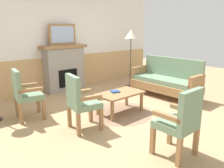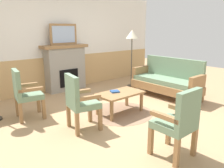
{
  "view_description": "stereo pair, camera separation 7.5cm",
  "coord_description": "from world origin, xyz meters",
  "px_view_note": "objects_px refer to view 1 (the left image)",
  "views": [
    {
      "loc": [
        -3.13,
        -3.12,
        1.73
      ],
      "look_at": [
        0.0,
        0.35,
        0.55
      ],
      "focal_mm": 35.74,
      "sensor_mm": 36.0,
      "label": 1
    },
    {
      "loc": [
        -3.07,
        -3.17,
        1.73
      ],
      "look_at": [
        0.0,
        0.35,
        0.55
      ],
      "focal_mm": 35.74,
      "sensor_mm": 36.0,
      "label": 2
    }
  ],
  "objects_px": {
    "framed_picture": "(63,34)",
    "armchair_by_window_left": "(81,100)",
    "couch": "(166,81)",
    "armchair_front_left": "(181,120)",
    "coffee_table": "(120,95)",
    "armchair_near_fireplace": "(25,92)",
    "book_on_table": "(115,91)",
    "floor_lamp_by_couch": "(131,38)",
    "fireplace": "(64,68)"
  },
  "relations": [
    {
      "from": "floor_lamp_by_couch",
      "to": "armchair_front_left",
      "type": "bearing_deg",
      "value": -126.62
    },
    {
      "from": "fireplace",
      "to": "armchair_front_left",
      "type": "xyz_separation_m",
      "value": [
        -0.6,
        -4.03,
        -0.11
      ]
    },
    {
      "from": "fireplace",
      "to": "armchair_near_fireplace",
      "type": "distance_m",
      "value": 2.11
    },
    {
      "from": "framed_picture",
      "to": "armchair_front_left",
      "type": "height_order",
      "value": "framed_picture"
    },
    {
      "from": "framed_picture",
      "to": "armchair_by_window_left",
      "type": "height_order",
      "value": "framed_picture"
    },
    {
      "from": "coffee_table",
      "to": "book_on_table",
      "type": "height_order",
      "value": "book_on_table"
    },
    {
      "from": "book_on_table",
      "to": "armchair_by_window_left",
      "type": "xyz_separation_m",
      "value": [
        -1.0,
        -0.21,
        0.08
      ]
    },
    {
      "from": "framed_picture",
      "to": "couch",
      "type": "relative_size",
      "value": 0.44
    },
    {
      "from": "couch",
      "to": "armchair_front_left",
      "type": "height_order",
      "value": "same"
    },
    {
      "from": "armchair_near_fireplace",
      "to": "armchair_by_window_left",
      "type": "distance_m",
      "value": 1.22
    },
    {
      "from": "armchair_front_left",
      "to": "floor_lamp_by_couch",
      "type": "distance_m",
      "value": 3.96
    },
    {
      "from": "armchair_near_fireplace",
      "to": "floor_lamp_by_couch",
      "type": "height_order",
      "value": "floor_lamp_by_couch"
    },
    {
      "from": "couch",
      "to": "armchair_by_window_left",
      "type": "xyz_separation_m",
      "value": [
        -2.77,
        -0.18,
        0.14
      ]
    },
    {
      "from": "framed_picture",
      "to": "floor_lamp_by_couch",
      "type": "distance_m",
      "value": 1.94
    },
    {
      "from": "coffee_table",
      "to": "armchair_near_fireplace",
      "type": "height_order",
      "value": "armchair_near_fireplace"
    },
    {
      "from": "book_on_table",
      "to": "floor_lamp_by_couch",
      "type": "xyz_separation_m",
      "value": [
        1.81,
        1.28,
        1.0
      ]
    },
    {
      "from": "armchair_front_left",
      "to": "couch",
      "type": "bearing_deg",
      "value": 38.21
    },
    {
      "from": "coffee_table",
      "to": "armchair_by_window_left",
      "type": "distance_m",
      "value": 1.07
    },
    {
      "from": "book_on_table",
      "to": "armchair_front_left",
      "type": "relative_size",
      "value": 0.18
    },
    {
      "from": "framed_picture",
      "to": "armchair_by_window_left",
      "type": "bearing_deg",
      "value": -114.62
    },
    {
      "from": "couch",
      "to": "armchair_near_fireplace",
      "type": "bearing_deg",
      "value": 164.31
    },
    {
      "from": "book_on_table",
      "to": "floor_lamp_by_couch",
      "type": "bearing_deg",
      "value": 35.24
    },
    {
      "from": "floor_lamp_by_couch",
      "to": "book_on_table",
      "type": "bearing_deg",
      "value": -144.76
    },
    {
      "from": "fireplace",
      "to": "book_on_table",
      "type": "xyz_separation_m",
      "value": [
        -0.12,
        -2.22,
        -0.2
      ]
    },
    {
      "from": "armchair_front_left",
      "to": "armchair_by_window_left",
      "type": "bearing_deg",
      "value": 107.73
    },
    {
      "from": "couch",
      "to": "armchair_near_fireplace",
      "type": "xyz_separation_m",
      "value": [
        -3.3,
        0.93,
        0.14
      ]
    },
    {
      "from": "book_on_table",
      "to": "fireplace",
      "type": "bearing_deg",
      "value": 86.96
    },
    {
      "from": "framed_picture",
      "to": "book_on_table",
      "type": "height_order",
      "value": "framed_picture"
    },
    {
      "from": "couch",
      "to": "armchair_by_window_left",
      "type": "distance_m",
      "value": 2.78
    },
    {
      "from": "fireplace",
      "to": "framed_picture",
      "type": "height_order",
      "value": "framed_picture"
    },
    {
      "from": "fireplace",
      "to": "armchair_near_fireplace",
      "type": "bearing_deg",
      "value": -141.01
    },
    {
      "from": "coffee_table",
      "to": "framed_picture",
      "type": "bearing_deg",
      "value": 88.48
    },
    {
      "from": "armchair_front_left",
      "to": "floor_lamp_by_couch",
      "type": "height_order",
      "value": "floor_lamp_by_couch"
    },
    {
      "from": "fireplace",
      "to": "coffee_table",
      "type": "relative_size",
      "value": 1.35
    },
    {
      "from": "framed_picture",
      "to": "armchair_near_fireplace",
      "type": "bearing_deg",
      "value": -141.01
    },
    {
      "from": "couch",
      "to": "armchair_near_fireplace",
      "type": "height_order",
      "value": "same"
    },
    {
      "from": "armchair_front_left",
      "to": "book_on_table",
      "type": "bearing_deg",
      "value": 75.0
    },
    {
      "from": "framed_picture",
      "to": "armchair_near_fireplace",
      "type": "xyz_separation_m",
      "value": [
        -1.64,
        -1.33,
        -1.02
      ]
    },
    {
      "from": "armchair_by_window_left",
      "to": "couch",
      "type": "bearing_deg",
      "value": 3.73
    },
    {
      "from": "armchair_near_fireplace",
      "to": "book_on_table",
      "type": "bearing_deg",
      "value": -30.46
    },
    {
      "from": "armchair_near_fireplace",
      "to": "armchair_by_window_left",
      "type": "height_order",
      "value": "same"
    },
    {
      "from": "coffee_table",
      "to": "book_on_table",
      "type": "distance_m",
      "value": 0.13
    },
    {
      "from": "framed_picture",
      "to": "coffee_table",
      "type": "xyz_separation_m",
      "value": [
        -0.06,
        -2.32,
        -1.17
      ]
    },
    {
      "from": "armchair_near_fireplace",
      "to": "armchair_by_window_left",
      "type": "xyz_separation_m",
      "value": [
        0.52,
        -1.11,
        0.0
      ]
    },
    {
      "from": "armchair_by_window_left",
      "to": "framed_picture",
      "type": "bearing_deg",
      "value": 65.38
    },
    {
      "from": "book_on_table",
      "to": "armchair_near_fireplace",
      "type": "distance_m",
      "value": 1.77
    },
    {
      "from": "book_on_table",
      "to": "armchair_by_window_left",
      "type": "relative_size",
      "value": 0.18
    },
    {
      "from": "fireplace",
      "to": "armchair_by_window_left",
      "type": "distance_m",
      "value": 2.68
    },
    {
      "from": "couch",
      "to": "book_on_table",
      "type": "relative_size",
      "value": 10.4
    },
    {
      "from": "fireplace",
      "to": "couch",
      "type": "relative_size",
      "value": 0.72
    }
  ]
}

